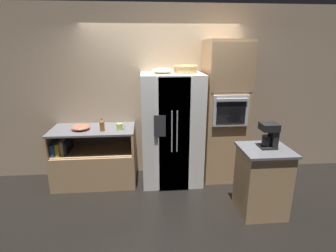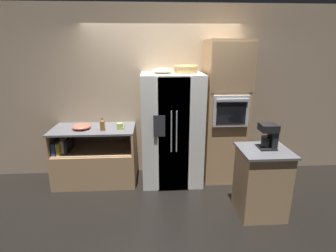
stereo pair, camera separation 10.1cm
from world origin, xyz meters
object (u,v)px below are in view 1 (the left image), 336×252
fruit_bowl (162,70)px  bottle_tall (102,125)px  mixing_bowl (81,127)px  wall_oven (224,112)px  coffee_maker (270,134)px  mug (120,127)px  refrigerator (172,130)px  wicker_basket (186,69)px

fruit_bowl → bottle_tall: fruit_bowl is taller
mixing_bowl → bottle_tall: bearing=-14.6°
wall_oven → fruit_bowl: size_ratio=7.07×
coffee_maker → mug: bearing=155.8°
mixing_bowl → refrigerator: bearing=0.4°
wall_oven → coffee_maker: bearing=-73.7°
wicker_basket → coffee_maker: wicker_basket is taller
wicker_basket → mug: size_ratio=2.83×
mug → mixing_bowl: (-0.60, 0.06, -0.01)m
wicker_basket → mixing_bowl: (-1.62, -0.05, -0.87)m
refrigerator → bottle_tall: size_ratio=8.83×
mug → coffee_maker: size_ratio=0.40×
fruit_bowl → coffee_maker: 1.79m
wicker_basket → fruit_bowl: size_ratio=1.15×
mug → mixing_bowl: size_ratio=0.46×
refrigerator → bottle_tall: 1.08m
bottle_tall → mug: bottle_tall is taller
bottle_tall → mixing_bowl: size_ratio=0.72×
wall_oven → fruit_bowl: 1.20m
mug → refrigerator: bearing=4.6°
refrigerator → mug: bearing=-175.4°
wicker_basket → mug: (-1.02, -0.11, -0.86)m
coffee_maker → bottle_tall: bearing=159.0°
wall_oven → bottle_tall: wall_oven is taller
wicker_basket → mug: wicker_basket is taller
refrigerator → coffee_maker: 1.51m
wall_oven → wicker_basket: bearing=-178.5°
wall_oven → coffee_maker: wall_oven is taller
refrigerator → wall_oven: size_ratio=0.78×
wicker_basket → coffee_maker: 1.56m
wicker_basket → fruit_bowl: (-0.35, 0.02, -0.02)m
refrigerator → bottle_tall: bearing=-174.8°
wicker_basket → bottle_tall: wicker_basket is taller
wicker_basket → mug: 1.34m
wall_oven → bottle_tall: bearing=-175.3°
fruit_bowl → mug: (-0.67, -0.13, -0.83)m
refrigerator → mug: refrigerator is taller
refrigerator → coffee_maker: (1.15, -0.95, 0.20)m
wall_oven → mug: wall_oven is taller
fruit_bowl → wicker_basket: bearing=-2.6°
refrigerator → wall_oven: bearing=4.0°
bottle_tall → wicker_basket: bearing=6.3°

